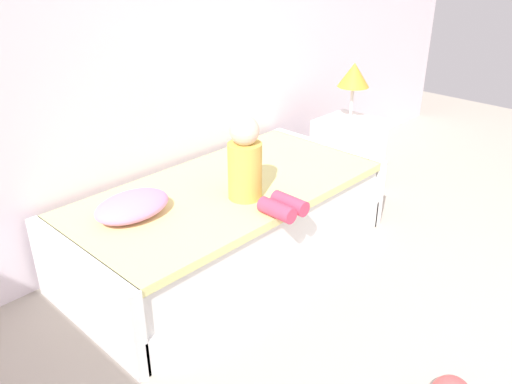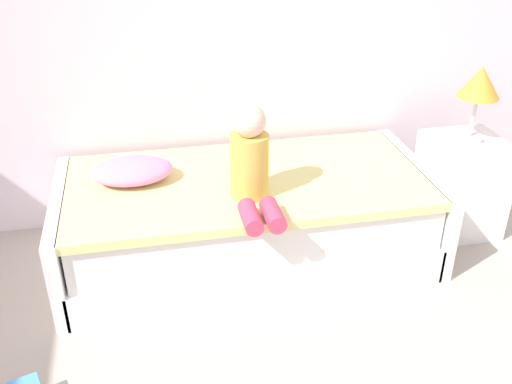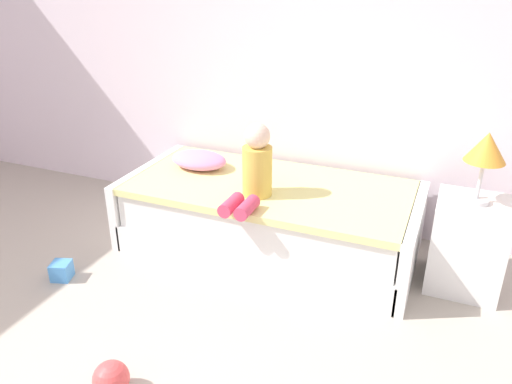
% 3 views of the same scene
% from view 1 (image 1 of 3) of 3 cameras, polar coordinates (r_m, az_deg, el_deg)
% --- Properties ---
extents(wall_rear, '(7.20, 0.10, 2.90)m').
position_cam_1_polar(wall_rear, '(3.44, -10.75, 18.13)').
color(wall_rear, white).
rests_on(wall_rear, ground).
extents(bed, '(2.11, 1.00, 0.50)m').
position_cam_1_polar(bed, '(3.37, -3.07, -3.33)').
color(bed, white).
rests_on(bed, ground).
extents(nightstand, '(0.44, 0.44, 0.60)m').
position_cam_1_polar(nightstand, '(4.30, 9.88, 3.87)').
color(nightstand, white).
rests_on(nightstand, ground).
extents(table_lamp, '(0.24, 0.24, 0.45)m').
position_cam_1_polar(table_lamp, '(4.11, 10.57, 12.10)').
color(table_lamp, silver).
rests_on(table_lamp, nightstand).
extents(child_figure, '(0.20, 0.51, 0.50)m').
position_cam_1_polar(child_figure, '(3.01, -0.56, 2.65)').
color(child_figure, gold).
rests_on(child_figure, bed).
extents(pillow, '(0.44, 0.30, 0.13)m').
position_cam_1_polar(pillow, '(2.96, -13.29, -1.48)').
color(pillow, '#EA8CC6').
rests_on(pillow, bed).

